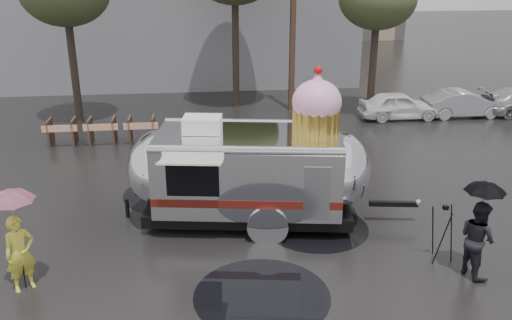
{
  "coord_description": "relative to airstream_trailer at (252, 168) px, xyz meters",
  "views": [
    {
      "loc": [
        -1.87,
        -10.42,
        6.81
      ],
      "look_at": [
        -0.39,
        2.91,
        1.74
      ],
      "focal_mm": 38.0,
      "sensor_mm": 36.0,
      "label": 1
    }
  ],
  "objects": [
    {
      "name": "puddles",
      "position": [
        0.19,
        -1.06,
        -1.52
      ],
      "size": [
        11.59,
        8.96,
        0.01
      ],
      "color": "black",
      "rests_on": "ground"
    },
    {
      "name": "airstream_trailer",
      "position": [
        0.0,
        0.0,
        0.0
      ],
      "size": [
        8.0,
        3.43,
        4.35
      ],
      "rotation": [
        0.0,
        0.0,
        -0.15
      ],
      "color": "silver",
      "rests_on": "ground"
    },
    {
      "name": "utility_pole",
      "position": [
        2.99,
        11.11,
        3.1
      ],
      "size": [
        1.6,
        0.28,
        9.0
      ],
      "color": "#473323",
      "rests_on": "ground"
    },
    {
      "name": "ground",
      "position": [
        0.49,
        -2.89,
        -1.52
      ],
      "size": [
        120.0,
        120.0,
        0.0
      ],
      "primitive_type": "plane",
      "color": "black",
      "rests_on": "ground"
    },
    {
      "name": "person_left",
      "position": [
        -5.27,
        -2.74,
        -0.66
      ],
      "size": [
        0.75,
        0.68,
        1.72
      ],
      "primitive_type": "imported",
      "rotation": [
        0.0,
        0.0,
        0.57
      ],
      "color": "yellow",
      "rests_on": "ground"
    },
    {
      "name": "parked_cars",
      "position": [
        12.27,
        9.11,
        -0.81
      ],
      "size": [
        13.2,
        1.9,
        1.5
      ],
      "color": "silver",
      "rests_on": "ground"
    },
    {
      "name": "umbrella_pink",
      "position": [
        -5.27,
        -2.74,
        0.44
      ],
      "size": [
        1.21,
        1.21,
        2.37
      ],
      "color": "#CC7590",
      "rests_on": "ground"
    },
    {
      "name": "person_right",
      "position": [
        4.71,
        -3.25,
        -0.62
      ],
      "size": [
        0.67,
        0.95,
        1.8
      ],
      "primitive_type": "imported",
      "rotation": [
        0.0,
        0.0,
        1.81
      ],
      "color": "black",
      "rests_on": "ground"
    },
    {
      "name": "umbrella_black",
      "position": [
        4.71,
        -3.25,
        0.39
      ],
      "size": [
        1.08,
        1.08,
        2.29
      ],
      "color": "black",
      "rests_on": "ground"
    },
    {
      "name": "tripod",
      "position": [
        4.22,
        -2.57,
        -0.69
      ],
      "size": [
        0.55,
        0.59,
        1.43
      ],
      "rotation": [
        0.0,
        0.0,
        0.12
      ],
      "color": "black",
      "rests_on": "ground"
    },
    {
      "name": "barricade_row",
      "position": [
        -5.06,
        7.08,
        -1.0
      ],
      "size": [
        4.3,
        0.8,
        1.0
      ],
      "color": "#473323",
      "rests_on": "ground"
    }
  ]
}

